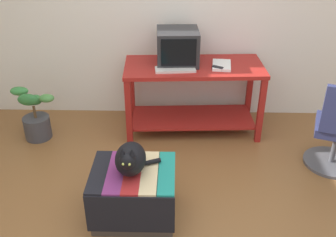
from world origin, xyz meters
TOP-DOWN VIEW (x-y plane):
  - ground_plane at (0.00, 0.00)m, footprint 14.00×14.00m
  - back_wall at (0.00, 2.05)m, footprint 8.00×0.10m
  - desk at (0.25, 1.60)m, footprint 1.46×0.70m
  - tv_monitor at (0.08, 1.66)m, footprint 0.44×0.43m
  - keyboard at (0.06, 1.45)m, footprint 0.41×0.19m
  - book at (0.52, 1.57)m, footprint 0.21×0.30m
  - ottoman_with_blanket at (-0.26, 0.22)m, footprint 0.65×0.56m
  - cat at (-0.27, 0.21)m, footprint 0.35×0.34m
  - potted_plant at (-1.41, 1.38)m, footprint 0.43×0.34m
  - stapler at (0.48, 1.47)m, footprint 0.11×0.09m
  - pen at (0.60, 1.65)m, footprint 0.06×0.13m

SIDE VIEW (x-z plane):
  - ground_plane at x=0.00m, z-range 0.00..0.00m
  - ottoman_with_blanket at x=-0.26m, z-range 0.00..0.43m
  - potted_plant at x=-1.41m, z-range -0.07..0.52m
  - desk at x=0.25m, z-range 0.14..0.90m
  - cat at x=-0.27m, z-range 0.41..0.70m
  - pen at x=0.60m, z-range 0.76..0.77m
  - keyboard at x=0.06m, z-range 0.76..0.78m
  - book at x=0.52m, z-range 0.76..0.79m
  - stapler at x=0.48m, z-range 0.76..0.80m
  - tv_monitor at x=0.08m, z-range 0.76..1.10m
  - back_wall at x=0.00m, z-range 0.00..2.60m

